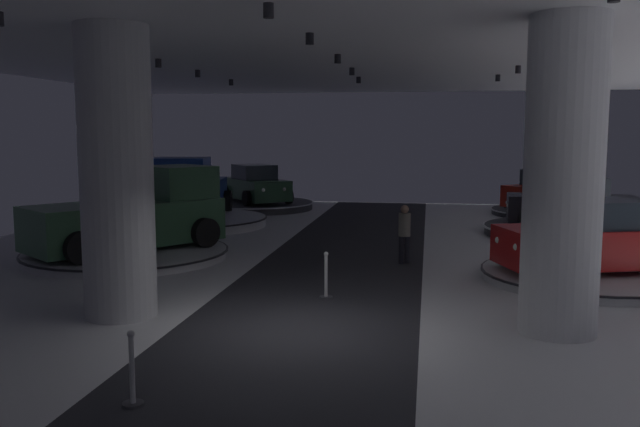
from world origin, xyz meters
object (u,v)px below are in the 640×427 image
Objects in this scene: display_platform_deep_left at (256,205)px; display_car_far_right at (572,204)px; display_car_mid_right at (591,239)px; pickup_truck_mid_left at (136,216)px; pickup_truck_far_left at (188,193)px; display_platform_far_right at (570,230)px; display_car_deep_right at (551,192)px; display_platform_mid_left at (127,253)px; column_right at (563,178)px; display_platform_deep_right at (550,212)px; column_left at (117,174)px; display_platform_far_left at (191,221)px; display_car_deep_left at (255,185)px; visitor_walking_near at (404,230)px; display_platform_mid_right at (588,275)px.

display_platform_deep_left is 14.09m from display_car_far_right.
display_car_mid_right is 0.83× the size of pickup_truck_mid_left.
display_platform_far_right is (13.64, 0.15, -1.11)m from pickup_truck_far_left.
display_car_deep_right is at bearing 23.43° from pickup_truck_far_left.
display_platform_mid_left is (-13.17, -6.33, -0.04)m from display_platform_far_right.
display_car_mid_right is (1.54, 4.43, -1.75)m from column_right.
pickup_truck_mid_left reaches higher than display_platform_deep_right.
display_car_deep_right reaches higher than display_platform_far_right.
column_left is 1.00× the size of pickup_truck_mid_left.
column_left is at bearing -75.86° from display_platform_far_left.
display_platform_mid_left is at bearing -137.84° from display_car_deep_right.
pickup_truck_mid_left is at bearing -83.55° from display_platform_far_left.
column_right is 1.00× the size of pickup_truck_mid_left.
pickup_truck_mid_left reaches higher than display_car_mid_right.
display_platform_far_right is (13.69, -0.17, -0.02)m from display_platform_far_left.
display_platform_mid_left is at bearing 153.32° from column_right.
pickup_truck_far_left is 5.96m from pickup_truck_mid_left.
display_platform_far_right is at bearing -0.70° from display_platform_far_left.
column_right is at bearing -46.08° from pickup_truck_far_left.
column_right is 1.27× the size of display_car_far_right.
column_right is at bearing -28.21° from pickup_truck_mid_left.
pickup_truck_mid_left is (0.19, 0.26, 1.04)m from display_platform_mid_left.
display_platform_mid_left is (0.52, -6.50, -0.06)m from display_platform_far_left.
pickup_truck_mid_left reaches higher than display_car_deep_right.
display_car_deep_left is 1.02× the size of display_car_far_right.
display_car_deep_right is at bearing 63.78° from visitor_walking_near.
display_car_far_right reaches higher than display_car_deep_right.
display_car_far_right is 0.99× the size of display_car_deep_right.
display_platform_far_right is 1.06× the size of pickup_truck_mid_left.
display_car_deep_left is (0.99, 5.86, 0.91)m from display_platform_far_left.
display_car_mid_right is (9.66, 4.64, -1.75)m from column_left.
visitor_walking_near is at bearing 49.27° from column_left.
pickup_truck_mid_left is at bearing -138.05° from display_car_deep_right.
pickup_truck_far_left reaches higher than visitor_walking_near.
display_car_deep_right is (13.05, -0.12, -0.09)m from display_car_deep_left.
column_right is 12.19m from display_platform_mid_left.
display_platform_deep_right is (13.35, 12.00, -1.04)m from pickup_truck_mid_left.
column_left is at bearing -131.94° from display_car_far_right.
display_car_deep_right is at bearing 42.16° from display_platform_mid_left.
display_platform_mid_left is at bearing 175.64° from display_platform_mid_right.
pickup_truck_mid_left is 17.98m from display_platform_deep_right.
pickup_truck_far_left is at bearing 133.92° from column_right.
display_platform_mid_right is 0.91× the size of pickup_truck_mid_left.
visitor_walking_near is (-5.81, -11.77, 0.77)m from display_platform_deep_right.
display_platform_mid_left is (-0.47, -12.36, -0.96)m from display_car_deep_left.
display_car_far_right is (2.56, 11.68, -1.67)m from column_right.
display_car_far_right is at bearing 77.62° from column_right.
pickup_truck_mid_left is at bearing -178.22° from visitor_walking_near.
pickup_truck_far_left is at bearing -179.39° from display_car_far_right.
display_platform_mid_left is (-0.49, -12.34, -0.05)m from display_platform_deep_left.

